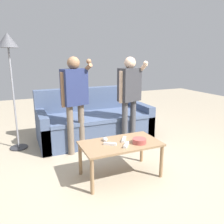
{
  "coord_description": "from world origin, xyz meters",
  "views": [
    {
      "loc": [
        -1.26,
        -2.41,
        1.47
      ],
      "look_at": [
        -0.06,
        0.34,
        0.73
      ],
      "focal_mm": 35.88,
      "sensor_mm": 36.0,
      "label": 1
    }
  ],
  "objects_px": {
    "floor_lamp": "(9,51)",
    "player_right": "(130,91)",
    "game_remote_wand_near": "(124,139)",
    "game_remote_wand_spare": "(126,145)",
    "couch": "(94,122)",
    "game_remote_nunchuk": "(105,139)",
    "snack_bowl": "(139,141)",
    "game_remote_wand_far": "(110,144)",
    "player_left": "(75,94)",
    "coffee_table": "(120,147)"
  },
  "relations": [
    {
      "from": "floor_lamp",
      "to": "player_right",
      "type": "xyz_separation_m",
      "value": [
        1.73,
        -0.6,
        -0.63
      ]
    },
    {
      "from": "game_remote_wand_near",
      "to": "game_remote_wand_spare",
      "type": "xyz_separation_m",
      "value": [
        -0.05,
        -0.17,
        -0.0
      ]
    },
    {
      "from": "couch",
      "to": "game_remote_nunchuk",
      "type": "bearing_deg",
      "value": -102.85
    },
    {
      "from": "game_remote_wand_near",
      "to": "snack_bowl",
      "type": "bearing_deg",
      "value": -48.98
    },
    {
      "from": "game_remote_wand_spare",
      "to": "game_remote_wand_near",
      "type": "bearing_deg",
      "value": 72.57
    },
    {
      "from": "game_remote_wand_near",
      "to": "game_remote_wand_far",
      "type": "bearing_deg",
      "value": -163.01
    },
    {
      "from": "snack_bowl",
      "to": "player_left",
      "type": "distance_m",
      "value": 1.23
    },
    {
      "from": "game_remote_wand_near",
      "to": "game_remote_wand_spare",
      "type": "distance_m",
      "value": 0.18
    },
    {
      "from": "snack_bowl",
      "to": "game_remote_nunchuk",
      "type": "relative_size",
      "value": 1.92
    },
    {
      "from": "player_right",
      "to": "game_remote_wand_far",
      "type": "relative_size",
      "value": 10.14
    },
    {
      "from": "couch",
      "to": "snack_bowl",
      "type": "xyz_separation_m",
      "value": [
        0.06,
        -1.53,
        0.17
      ]
    },
    {
      "from": "game_remote_nunchuk",
      "to": "snack_bowl",
      "type": "bearing_deg",
      "value": -33.24
    },
    {
      "from": "couch",
      "to": "player_right",
      "type": "relative_size",
      "value": 1.35
    },
    {
      "from": "couch",
      "to": "game_remote_wand_near",
      "type": "bearing_deg",
      "value": -93.01
    },
    {
      "from": "coffee_table",
      "to": "game_remote_wand_near",
      "type": "relative_size",
      "value": 6.55
    },
    {
      "from": "game_remote_nunchuk",
      "to": "floor_lamp",
      "type": "height_order",
      "value": "floor_lamp"
    },
    {
      "from": "game_remote_wand_near",
      "to": "couch",
      "type": "bearing_deg",
      "value": 86.99
    },
    {
      "from": "game_remote_nunchuk",
      "to": "game_remote_wand_far",
      "type": "relative_size",
      "value": 0.61
    },
    {
      "from": "game_remote_wand_spare",
      "to": "floor_lamp",
      "type": "bearing_deg",
      "value": 126.68
    },
    {
      "from": "floor_lamp",
      "to": "player_right",
      "type": "bearing_deg",
      "value": -19.09
    },
    {
      "from": "snack_bowl",
      "to": "player_right",
      "type": "distance_m",
      "value": 1.12
    },
    {
      "from": "couch",
      "to": "coffee_table",
      "type": "xyz_separation_m",
      "value": [
        -0.14,
        -1.43,
        0.08
      ]
    },
    {
      "from": "couch",
      "to": "player_right",
      "type": "xyz_separation_m",
      "value": [
        0.43,
        -0.57,
        0.62
      ]
    },
    {
      "from": "player_left",
      "to": "floor_lamp",
      "type": "bearing_deg",
      "value": 146.52
    },
    {
      "from": "coffee_table",
      "to": "player_left",
      "type": "xyz_separation_m",
      "value": [
        -0.32,
        0.9,
        0.54
      ]
    },
    {
      "from": "game_remote_nunchuk",
      "to": "game_remote_wand_near",
      "type": "distance_m",
      "value": 0.24
    },
    {
      "from": "game_remote_nunchuk",
      "to": "game_remote_wand_far",
      "type": "height_order",
      "value": "game_remote_nunchuk"
    },
    {
      "from": "snack_bowl",
      "to": "coffee_table",
      "type": "bearing_deg",
      "value": 152.63
    },
    {
      "from": "player_right",
      "to": "game_remote_wand_spare",
      "type": "distance_m",
      "value": 1.22
    },
    {
      "from": "snack_bowl",
      "to": "couch",
      "type": "bearing_deg",
      "value": 92.31
    },
    {
      "from": "snack_bowl",
      "to": "player_left",
      "type": "relative_size",
      "value": 0.11
    },
    {
      "from": "game_remote_wand_near",
      "to": "game_remote_wand_far",
      "type": "relative_size",
      "value": 1.02
    },
    {
      "from": "couch",
      "to": "snack_bowl",
      "type": "bearing_deg",
      "value": -87.69
    },
    {
      "from": "couch",
      "to": "game_remote_wand_spare",
      "type": "distance_m",
      "value": 1.56
    },
    {
      "from": "snack_bowl",
      "to": "game_remote_wand_spare",
      "type": "height_order",
      "value": "snack_bowl"
    },
    {
      "from": "snack_bowl",
      "to": "game_remote_wand_spare",
      "type": "xyz_separation_m",
      "value": [
        -0.19,
        -0.02,
        -0.01
      ]
    },
    {
      "from": "floor_lamp",
      "to": "game_remote_wand_far",
      "type": "bearing_deg",
      "value": -55.52
    },
    {
      "from": "game_remote_nunchuk",
      "to": "floor_lamp",
      "type": "bearing_deg",
      "value": 127.18
    },
    {
      "from": "coffee_table",
      "to": "snack_bowl",
      "type": "xyz_separation_m",
      "value": [
        0.2,
        -0.11,
        0.09
      ]
    },
    {
      "from": "player_right",
      "to": "game_remote_wand_far",
      "type": "distance_m",
      "value": 1.22
    },
    {
      "from": "couch",
      "to": "game_remote_wand_spare",
      "type": "bearing_deg",
      "value": -94.66
    },
    {
      "from": "player_right",
      "to": "player_left",
      "type": "relative_size",
      "value": 1.0
    },
    {
      "from": "couch",
      "to": "snack_bowl",
      "type": "height_order",
      "value": "couch"
    },
    {
      "from": "game_remote_wand_far",
      "to": "game_remote_wand_spare",
      "type": "height_order",
      "value": "same"
    },
    {
      "from": "player_right",
      "to": "couch",
      "type": "bearing_deg",
      "value": 126.93
    },
    {
      "from": "game_remote_nunchuk",
      "to": "player_left",
      "type": "distance_m",
      "value": 0.92
    },
    {
      "from": "coffee_table",
      "to": "game_remote_nunchuk",
      "type": "xyz_separation_m",
      "value": [
        -0.15,
        0.13,
        0.08
      ]
    },
    {
      "from": "game_remote_nunchuk",
      "to": "floor_lamp",
      "type": "relative_size",
      "value": 0.05
    },
    {
      "from": "coffee_table",
      "to": "game_remote_wand_spare",
      "type": "xyz_separation_m",
      "value": [
        0.02,
        -0.12,
        0.07
      ]
    },
    {
      "from": "couch",
      "to": "game_remote_wand_far",
      "type": "xyz_separation_m",
      "value": [
        -0.29,
        -1.44,
        0.16
      ]
    }
  ]
}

